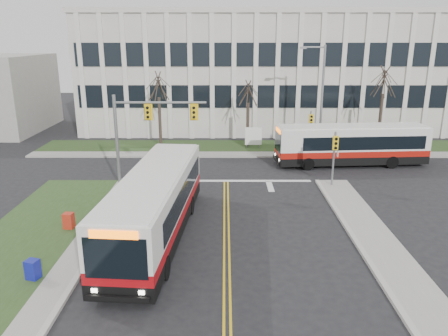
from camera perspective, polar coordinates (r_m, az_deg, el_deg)
ground at (r=23.31m, az=0.33°, el=-8.05°), size 120.00×120.00×0.00m
sidewalk_west at (r=20.07m, az=-20.62°, el=-13.32°), size 1.20×26.00×0.14m
sidewalk_east at (r=20.32m, az=22.66°, el=-13.19°), size 2.00×26.00×0.14m
sidewalk_cross at (r=37.98m, az=7.82°, el=1.74°), size 44.00×1.60×0.14m
building_lawn at (r=40.67m, az=7.31°, el=2.74°), size 44.00×5.00×0.12m
office_building at (r=51.57m, az=5.92°, el=12.40°), size 40.00×16.00×12.00m
mast_arm_signal at (r=29.39m, az=-10.78°, el=5.60°), size 6.11×0.38×6.20m
signal_pole_near at (r=29.90m, az=14.23°, el=2.12°), size 0.34×0.39×3.80m
signal_pole_far at (r=37.99m, az=11.22°, el=5.34°), size 0.34×0.39×3.80m
streetlight at (r=38.52m, az=12.46°, el=9.48°), size 2.15×0.25×9.20m
directory_sign at (r=39.70m, az=3.86°, el=4.14°), size 1.50×0.12×2.00m
tree_left at (r=39.85m, az=-8.56°, el=10.38°), size 1.80×1.80×7.70m
tree_mid at (r=39.73m, az=3.17°, el=9.60°), size 1.80×1.80×6.82m
tree_right at (r=41.81m, az=20.15°, el=10.39°), size 1.80×1.80×8.25m
bus_main at (r=22.10m, az=-8.90°, el=-4.98°), size 3.66×12.70×3.34m
bus_cross at (r=35.87m, az=16.26°, el=2.79°), size 11.86×3.39×3.12m
newspaper_box_blue at (r=20.21m, az=-23.69°, el=-12.17°), size 0.61×0.57×0.95m
newspaper_box_red at (r=24.47m, az=-19.61°, el=-6.63°), size 0.55×0.51×0.95m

